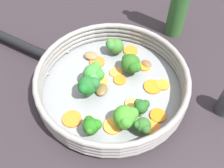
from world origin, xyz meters
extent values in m
plane|color=#271F24|center=(0.00, 0.00, 0.00)|extent=(4.00, 4.00, 0.00)
cylinder|color=gray|center=(0.00, 0.00, 0.01)|extent=(0.33, 0.33, 0.01)
torus|color=gray|center=(0.00, 0.00, 0.02)|extent=(0.34, 0.34, 0.01)
torus|color=gray|center=(0.00, 0.00, 0.03)|extent=(0.34, 0.34, 0.01)
torus|color=gray|center=(0.00, 0.00, 0.04)|extent=(0.34, 0.34, 0.01)
torus|color=gray|center=(0.00, 0.00, 0.06)|extent=(0.34, 0.34, 0.01)
cylinder|color=black|center=(0.05, -0.27, 0.02)|extent=(0.07, 0.23, 0.02)
sphere|color=gray|center=(-0.01, -0.16, 0.01)|extent=(0.01, 0.01, 0.01)
sphere|color=gray|center=(0.07, -0.14, 0.01)|extent=(0.01, 0.01, 0.01)
cylinder|color=orange|center=(-0.06, 0.07, 0.01)|extent=(0.06, 0.06, 0.00)
cylinder|color=orange|center=(0.04, 0.06, 0.01)|extent=(0.04, 0.04, 0.00)
cylinder|color=orange|center=(-0.04, -0.02, 0.01)|extent=(0.04, 0.04, 0.00)
cylinder|color=#F28941|center=(0.01, 0.06, 0.01)|extent=(0.03, 0.03, 0.01)
cylinder|color=orange|center=(-0.01, 0.12, 0.01)|extent=(0.05, 0.05, 0.00)
cylinder|color=orange|center=(-0.04, -0.08, 0.01)|extent=(0.05, 0.05, 0.00)
cylinder|color=orange|center=(0.07, 0.07, 0.01)|extent=(0.04, 0.04, 0.00)
cylinder|color=orange|center=(-0.03, 0.00, 0.01)|extent=(0.04, 0.04, 0.00)
cylinder|color=orange|center=(0.12, -0.01, 0.01)|extent=(0.04, 0.04, 0.00)
cylinder|color=orange|center=(0.03, 0.13, 0.01)|extent=(0.05, 0.05, 0.00)
cylinder|color=orange|center=(-0.12, -0.04, 0.01)|extent=(0.04, 0.04, 0.00)
cylinder|color=orange|center=(-0.08, 0.08, 0.01)|extent=(0.04, 0.04, 0.01)
cylinder|color=orange|center=(-0.10, 0.02, 0.01)|extent=(0.04, 0.04, 0.00)
cylinder|color=#F39D32|center=(0.00, -0.03, 0.01)|extent=(0.04, 0.04, 0.00)
cylinder|color=#60874F|center=(0.11, 0.04, 0.02)|extent=(0.01, 0.01, 0.02)
sphere|color=#1E6316|center=(0.11, 0.04, 0.04)|extent=(0.03, 0.03, 0.03)
sphere|color=#1C5B0D|center=(0.11, 0.03, 0.04)|extent=(0.02, 0.02, 0.02)
sphere|color=#28641C|center=(0.12, 0.05, 0.04)|extent=(0.02, 0.02, 0.02)
sphere|color=#206913|center=(0.11, 0.05, 0.04)|extent=(0.02, 0.02, 0.02)
cylinder|color=#5D9255|center=(0.05, -0.03, 0.02)|extent=(0.01, 0.01, 0.02)
sphere|color=#1A5921|center=(0.05, -0.03, 0.04)|extent=(0.04, 0.04, 0.04)
sphere|color=#235C2B|center=(0.04, -0.02, 0.05)|extent=(0.03, 0.03, 0.03)
sphere|color=#165A20|center=(0.06, -0.03, 0.05)|extent=(0.02, 0.02, 0.02)
cylinder|color=#7AA257|center=(0.02, 0.09, 0.02)|extent=(0.01, 0.01, 0.02)
sphere|color=#1F531E|center=(0.02, 0.09, 0.04)|extent=(0.03, 0.03, 0.03)
sphere|color=#224D1D|center=(0.01, 0.10, 0.04)|extent=(0.02, 0.02, 0.02)
sphere|color=#264E1D|center=(0.01, 0.08, 0.04)|extent=(0.01, 0.01, 0.01)
sphere|color=#23521D|center=(0.01, 0.08, 0.04)|extent=(0.02, 0.02, 0.02)
cylinder|color=#7F9454|center=(0.02, -0.04, 0.02)|extent=(0.01, 0.01, 0.02)
sphere|color=#378232|center=(0.02, -0.04, 0.04)|extent=(0.05, 0.05, 0.05)
sphere|color=#3A7B35|center=(0.03, -0.03, 0.05)|extent=(0.03, 0.03, 0.03)
sphere|color=#418428|center=(0.00, -0.05, 0.05)|extent=(0.02, 0.02, 0.02)
sphere|color=#307A28|center=(0.01, -0.03, 0.05)|extent=(0.03, 0.03, 0.03)
cylinder|color=#82B45C|center=(-0.09, -0.06, 0.02)|extent=(0.01, 0.01, 0.01)
sphere|color=#356826|center=(-0.09, -0.06, 0.03)|extent=(0.04, 0.04, 0.04)
sphere|color=#31702E|center=(-0.08, -0.07, 0.04)|extent=(0.02, 0.02, 0.02)
sphere|color=#3E6C26|center=(-0.08, -0.08, 0.04)|extent=(0.02, 0.02, 0.02)
cylinder|color=#5D9754|center=(0.05, 0.12, 0.02)|extent=(0.02, 0.02, 0.02)
sphere|color=#2A5B22|center=(0.05, 0.12, 0.04)|extent=(0.03, 0.03, 0.03)
sphere|color=#295221|center=(0.05, 0.13, 0.04)|extent=(0.02, 0.02, 0.02)
sphere|color=#296222|center=(0.05, 0.11, 0.04)|extent=(0.02, 0.02, 0.02)
cylinder|color=#7AA35F|center=(0.05, 0.08, 0.02)|extent=(0.02, 0.02, 0.02)
sphere|color=#3A8724|center=(0.05, 0.08, 0.04)|extent=(0.05, 0.05, 0.05)
sphere|color=#3B7D29|center=(0.04, 0.09, 0.04)|extent=(0.03, 0.03, 0.03)
sphere|color=#367D25|center=(0.07, 0.09, 0.05)|extent=(0.03, 0.03, 0.03)
sphere|color=#3A801C|center=(0.07, 0.09, 0.04)|extent=(0.03, 0.03, 0.03)
cylinder|color=#6A8C4D|center=(-0.07, 0.00, 0.02)|extent=(0.01, 0.01, 0.01)
sphere|color=#275A1A|center=(-0.07, 0.00, 0.04)|extent=(0.05, 0.05, 0.05)
sphere|color=#215C15|center=(-0.07, -0.01, 0.04)|extent=(0.02, 0.02, 0.02)
sphere|color=#25641E|center=(-0.06, 0.02, 0.04)|extent=(0.02, 0.02, 0.02)
sphere|color=#1F5215|center=(-0.06, 0.02, 0.04)|extent=(0.03, 0.03, 0.03)
ellipsoid|color=brown|center=(0.02, -0.01, 0.02)|extent=(0.04, 0.04, 0.01)
ellipsoid|color=brown|center=(-0.11, 0.02, 0.01)|extent=(0.02, 0.03, 0.01)
ellipsoid|color=olive|center=(-0.04, -0.10, 0.02)|extent=(0.04, 0.04, 0.01)
camera|label=1|loc=(0.27, 0.23, 0.49)|focal=42.00mm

